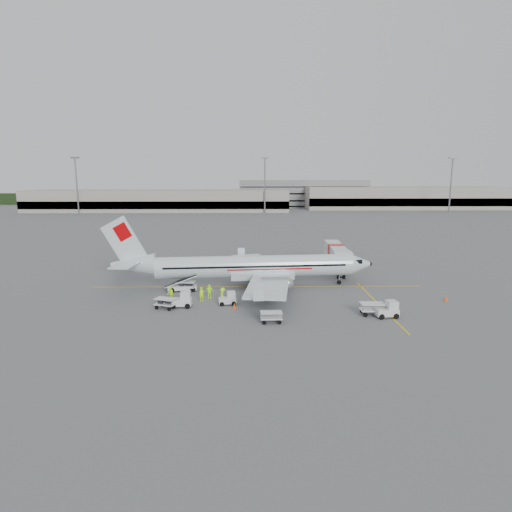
{
  "coord_description": "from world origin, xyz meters",
  "views": [
    {
      "loc": [
        -0.72,
        -55.33,
        14.39
      ],
      "look_at": [
        0.0,
        2.0,
        3.8
      ],
      "focal_mm": 30.0,
      "sensor_mm": 36.0,
      "label": 1
    }
  ],
  "objects_px": {
    "tug_aft": "(181,299)",
    "tug_fore": "(387,309)",
    "aircraft": "(255,252)",
    "jet_bridge": "(336,258)",
    "belt_loader": "(182,281)",
    "tug_mid": "(227,298)"
  },
  "relations": [
    {
      "from": "aircraft",
      "to": "belt_loader",
      "type": "height_order",
      "value": "aircraft"
    },
    {
      "from": "aircraft",
      "to": "jet_bridge",
      "type": "distance_m",
      "value": 16.34
    },
    {
      "from": "aircraft",
      "to": "tug_aft",
      "type": "relative_size",
      "value": 14.69
    },
    {
      "from": "jet_bridge",
      "to": "belt_loader",
      "type": "xyz_separation_m",
      "value": [
        -22.06,
        -11.96,
        -0.71
      ]
    },
    {
      "from": "aircraft",
      "to": "tug_fore",
      "type": "height_order",
      "value": "aircraft"
    },
    {
      "from": "jet_bridge",
      "to": "tug_aft",
      "type": "bearing_deg",
      "value": -135.19
    },
    {
      "from": "tug_fore",
      "to": "aircraft",
      "type": "bearing_deg",
      "value": 130.79
    },
    {
      "from": "jet_bridge",
      "to": "tug_fore",
      "type": "height_order",
      "value": "jet_bridge"
    },
    {
      "from": "belt_loader",
      "to": "tug_mid",
      "type": "distance_m",
      "value": 8.63
    },
    {
      "from": "jet_bridge",
      "to": "tug_aft",
      "type": "distance_m",
      "value": 28.39
    },
    {
      "from": "jet_bridge",
      "to": "tug_mid",
      "type": "relative_size",
      "value": 7.91
    },
    {
      "from": "jet_bridge",
      "to": "aircraft",
      "type": "bearing_deg",
      "value": -139.23
    },
    {
      "from": "jet_bridge",
      "to": "tug_fore",
      "type": "xyz_separation_m",
      "value": [
        0.88,
        -22.77,
        -1.16
      ]
    },
    {
      "from": "aircraft",
      "to": "jet_bridge",
      "type": "relative_size",
      "value": 2.2
    },
    {
      "from": "tug_mid",
      "to": "aircraft",
      "type": "bearing_deg",
      "value": 60.34
    },
    {
      "from": "aircraft",
      "to": "tug_aft",
      "type": "height_order",
      "value": "aircraft"
    },
    {
      "from": "aircraft",
      "to": "belt_loader",
      "type": "bearing_deg",
      "value": -172.6
    },
    {
      "from": "tug_aft",
      "to": "tug_fore",
      "type": "bearing_deg",
      "value": -11.22
    },
    {
      "from": "aircraft",
      "to": "tug_mid",
      "type": "bearing_deg",
      "value": -116.74
    },
    {
      "from": "tug_aft",
      "to": "belt_loader",
      "type": "bearing_deg",
      "value": 96.35
    },
    {
      "from": "jet_bridge",
      "to": "tug_aft",
      "type": "height_order",
      "value": "jet_bridge"
    },
    {
      "from": "tug_fore",
      "to": "tug_aft",
      "type": "bearing_deg",
      "value": 164.31
    }
  ]
}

